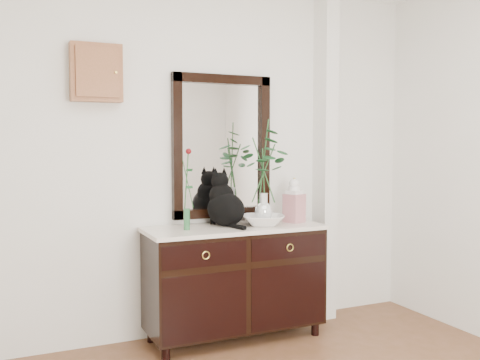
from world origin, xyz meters
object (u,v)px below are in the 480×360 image
sideboard (234,276)px  cat (226,199)px  lotus_bowl (263,220)px  ginger_jar (294,200)px

sideboard → cat: bearing=130.8°
cat → lotus_bowl: (0.26, -0.11, -0.16)m
cat → lotus_bowl: bearing=-34.3°
cat → ginger_jar: size_ratio=1.16×
sideboard → cat: (-0.05, 0.05, 0.58)m
lotus_bowl → ginger_jar: size_ratio=0.90×
sideboard → cat: 0.58m
sideboard → ginger_jar: bearing=-0.3°
cat → ginger_jar: cat is taller
lotus_bowl → ginger_jar: ginger_jar is taller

